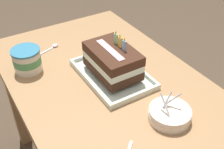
% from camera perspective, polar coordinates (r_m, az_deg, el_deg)
% --- Properties ---
extents(dining_table, '(1.21, 0.72, 0.70)m').
position_cam_1_polar(dining_table, '(1.21, -0.10, -5.74)').
color(dining_table, '#9E754C').
rests_on(dining_table, ground_plane).
extents(foil_tray, '(0.34, 0.23, 0.02)m').
position_cam_1_polar(foil_tray, '(1.19, 0.11, -0.03)').
color(foil_tray, silver).
rests_on(foil_tray, dining_table).
extents(birthday_cake, '(0.23, 0.15, 0.16)m').
position_cam_1_polar(birthday_cake, '(1.15, 0.11, 2.81)').
color(birthday_cake, '#3F2417').
rests_on(birthday_cake, foil_tray).
extents(bowl_stack, '(0.15, 0.15, 0.10)m').
position_cam_1_polar(bowl_stack, '(1.01, 11.38, -7.74)').
color(bowl_stack, silver).
rests_on(bowl_stack, dining_table).
extents(ice_cream_tub, '(0.12, 0.12, 0.10)m').
position_cam_1_polar(ice_cream_tub, '(1.25, -16.56, 2.79)').
color(ice_cream_tub, silver).
rests_on(ice_cream_tub, dining_table).
extents(serving_spoon_by_bowls, '(0.06, 0.13, 0.01)m').
position_cam_1_polar(serving_spoon_by_bowls, '(1.40, -11.78, 5.38)').
color(serving_spoon_by_bowls, silver).
rests_on(serving_spoon_by_bowls, dining_table).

